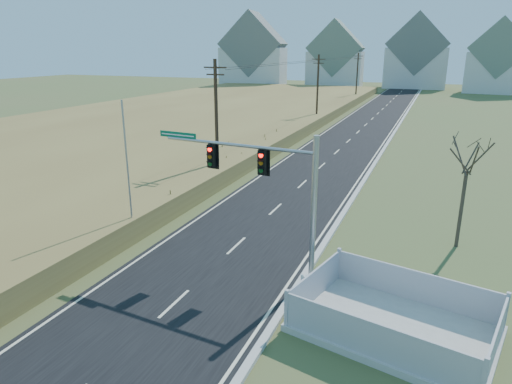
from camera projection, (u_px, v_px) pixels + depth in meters
name	position (u px, v px, depth m)	size (l,w,h in m)	color
ground	(199.00, 282.00, 19.80)	(260.00, 260.00, 0.00)	#485B2C
road	(370.00, 121.00, 64.07)	(8.00, 180.00, 0.06)	black
curb	(401.00, 122.00, 62.58)	(0.30, 180.00, 0.18)	#B2AFA8
reed_marsh	(185.00, 117.00, 63.54)	(38.00, 110.00, 1.30)	olive
utility_pole_near	(216.00, 119.00, 33.98)	(1.80, 0.26, 9.00)	#422D1E
utility_pole_mid	(318.00, 88.00, 60.55)	(1.80, 0.26, 9.00)	#422D1E
utility_pole_far	(357.00, 76.00, 87.12)	(1.80, 0.26, 9.00)	#422D1E
condo_nw	(254.00, 57.00, 119.53)	(17.69, 13.38, 19.05)	silver
condo_nnw	(335.00, 60.00, 119.75)	(14.93, 11.17, 17.03)	silver
condo_n	(417.00, 57.00, 116.01)	(15.27, 10.20, 18.54)	silver
condo_ne	(498.00, 62.00, 102.77)	(14.12, 10.51, 16.52)	silver
traffic_signal_mast	(274.00, 187.00, 19.49)	(8.03, 1.08, 6.42)	#9EA0A5
fence_enclosure	(394.00, 325.00, 16.23)	(7.54, 5.96, 1.53)	#B7B5AD
open_sign	(305.00, 284.00, 18.97)	(0.46, 0.31, 0.63)	white
flagpole	(129.00, 187.00, 23.22)	(0.33, 0.33, 7.35)	#B7B5AD
bare_tree	(469.00, 153.00, 21.93)	(2.28, 2.28, 6.04)	#4C3F33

